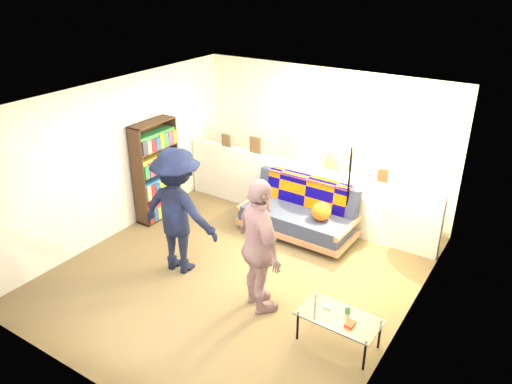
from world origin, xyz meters
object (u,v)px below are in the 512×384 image
person_right (260,248)px  floor_lamp (350,172)px  futon_sofa (300,213)px  bookshelf (156,174)px  coffee_table (340,318)px  person_left (178,211)px

person_right → floor_lamp: bearing=-62.2°
futon_sofa → bookshelf: bookshelf is taller
bookshelf → coffee_table: bearing=-17.8°
floor_lamp → coffee_table: bearing=-68.3°
floor_lamp → person_left: (-1.62, -1.94, -0.25)m
person_left → bookshelf: bearing=-41.5°
futon_sofa → coffee_table: bearing=-51.8°
coffee_table → floor_lamp: size_ratio=0.58×
bookshelf → coffee_table: 4.05m
futon_sofa → coffee_table: futon_sofa is taller
floor_lamp → person_right: (-0.23, -2.10, -0.28)m
coffee_table → person_left: (-2.49, 0.23, 0.53)m
floor_lamp → person_right: size_ratio=0.93×
person_left → coffee_table: bearing=169.9°
floor_lamp → person_right: 2.13m
futon_sofa → coffee_table: (1.55, -1.96, -0.01)m
futon_sofa → coffee_table: size_ratio=1.97×
person_left → futon_sofa: bearing=-123.2°
person_left → person_right: bearing=168.8°
bookshelf → floor_lamp: bearing=17.5°
coffee_table → futon_sofa: bearing=128.2°
bookshelf → person_left: 1.68m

